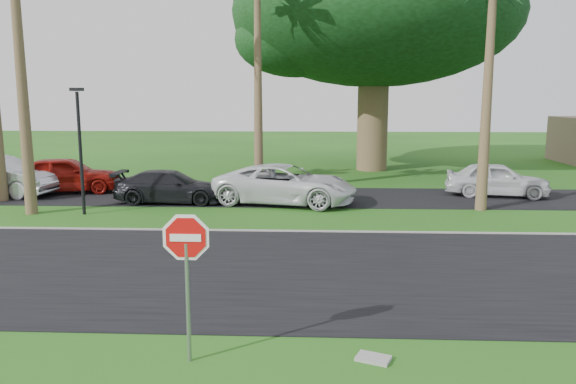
# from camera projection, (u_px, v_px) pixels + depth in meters

# --- Properties ---
(ground) EXTENTS (120.00, 120.00, 0.00)m
(ground) POSITION_uv_depth(u_px,v_px,m) (197.00, 297.00, 12.25)
(ground) COLOR #1F4F13
(ground) RESTS_ON ground
(road) EXTENTS (120.00, 8.00, 0.02)m
(road) POSITION_uv_depth(u_px,v_px,m) (213.00, 269.00, 14.22)
(road) COLOR black
(road) RESTS_ON ground
(parking_strip) EXTENTS (120.00, 5.00, 0.02)m
(parking_strip) POSITION_uv_depth(u_px,v_px,m) (256.00, 196.00, 24.56)
(parking_strip) COLOR black
(parking_strip) RESTS_ON ground
(curb) EXTENTS (120.00, 0.12, 0.06)m
(curb) POSITION_uv_depth(u_px,v_px,m) (235.00, 230.00, 18.20)
(curb) COLOR gray
(curb) RESTS_ON ground
(stop_sign_near) EXTENTS (1.05, 0.07, 2.62)m
(stop_sign_near) POSITION_uv_depth(u_px,v_px,m) (187.00, 257.00, 8.98)
(stop_sign_near) COLOR gray
(stop_sign_near) RESTS_ON ground
(canopy_tree) EXTENTS (16.50, 16.50, 13.12)m
(canopy_tree) POSITION_uv_depth(u_px,v_px,m) (375.00, 15.00, 32.16)
(canopy_tree) COLOR brown
(canopy_tree) RESTS_ON ground
(streetlight_right) EXTENTS (0.45, 0.25, 4.64)m
(streetlight_right) POSITION_uv_depth(u_px,v_px,m) (80.00, 143.00, 20.45)
(streetlight_right) COLOR black
(streetlight_right) RESTS_ON ground
(car_red) EXTENTS (5.13, 2.94, 1.64)m
(car_red) POSITION_uv_depth(u_px,v_px,m) (66.00, 175.00, 25.45)
(car_red) COLOR maroon
(car_red) RESTS_ON ground
(car_dark) EXTENTS (4.56, 1.89, 1.32)m
(car_dark) POSITION_uv_depth(u_px,v_px,m) (170.00, 187.00, 23.03)
(car_dark) COLOR black
(car_dark) RESTS_ON ground
(car_minivan) EXTENTS (6.18, 3.80, 1.60)m
(car_minivan) POSITION_uv_depth(u_px,v_px,m) (285.00, 185.00, 22.75)
(car_minivan) COLOR silver
(car_minivan) RESTS_ON ground
(car_pickup) EXTENTS (4.61, 2.55, 1.48)m
(car_pickup) POSITION_uv_depth(u_px,v_px,m) (497.00, 180.00, 24.52)
(car_pickup) COLOR silver
(car_pickup) RESTS_ON ground
(utility_slab) EXTENTS (0.64, 0.53, 0.06)m
(utility_slab) POSITION_uv_depth(u_px,v_px,m) (373.00, 358.00, 9.29)
(utility_slab) COLOR gray
(utility_slab) RESTS_ON ground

